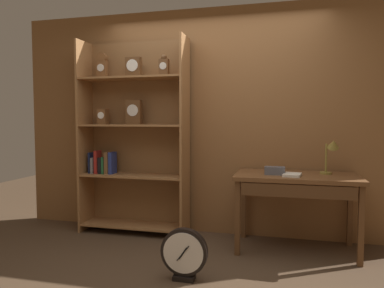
{
  "coord_description": "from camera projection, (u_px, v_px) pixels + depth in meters",
  "views": [
    {
      "loc": [
        0.79,
        -2.8,
        1.31
      ],
      "look_at": [
        -0.07,
        0.59,
        1.09
      ],
      "focal_mm": 33.93,
      "sensor_mm": 36.0,
      "label": 1
    }
  ],
  "objects": [
    {
      "name": "ground_plane",
      "position": [
        183.0,
        280.0,
        2.99
      ],
      "size": [
        10.0,
        10.0,
        0.0
      ],
      "primitive_type": "plane",
      "color": "#4C3826"
    },
    {
      "name": "toolbox_small",
      "position": [
        275.0,
        171.0,
        3.61
      ],
      "size": [
        0.2,
        0.09,
        0.08
      ],
      "primitive_type": "cube",
      "color": "#595960",
      "rests_on": "workbench"
    },
    {
      "name": "round_clock_large",
      "position": [
        184.0,
        254.0,
        2.98
      ],
      "size": [
        0.39,
        0.11,
        0.43
      ],
      "color": "black",
      "rests_on": "ground"
    },
    {
      "name": "back_wood_panel",
      "position": [
        214.0,
        122.0,
        4.2
      ],
      "size": [
        4.8,
        0.05,
        2.6
      ],
      "primitive_type": "cube",
      "color": "brown",
      "rests_on": "ground"
    },
    {
      "name": "open_repair_manual",
      "position": [
        292.0,
        175.0,
        3.53
      ],
      "size": [
        0.19,
        0.24,
        0.02
      ],
      "primitive_type": "cube",
      "rotation": [
        0.0,
        0.0,
        -0.16
      ],
      "color": "silver",
      "rests_on": "workbench"
    },
    {
      "name": "desk_lamp",
      "position": [
        331.0,
        151.0,
        3.61
      ],
      "size": [
        0.17,
        0.18,
        0.38
      ],
      "color": "olive",
      "rests_on": "workbench"
    },
    {
      "name": "workbench",
      "position": [
        296.0,
        184.0,
        3.62
      ],
      "size": [
        1.21,
        0.66,
        0.77
      ],
      "color": "brown",
      "rests_on": "ground"
    },
    {
      "name": "bookshelf",
      "position": [
        132.0,
        137.0,
        4.25
      ],
      "size": [
        1.27,
        0.36,
        2.25
      ],
      "color": "#9E6B3D",
      "rests_on": "ground"
    }
  ]
}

